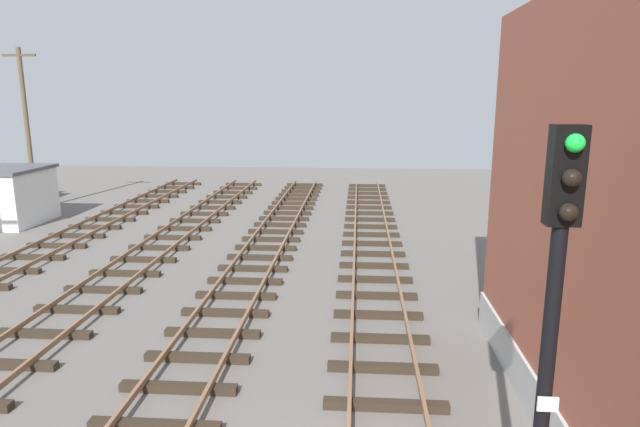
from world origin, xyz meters
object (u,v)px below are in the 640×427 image
(control_hut, at_px, (11,196))
(parked_car_blue, at_px, (14,185))
(signal_mast, at_px, (552,317))
(utility_pole_far, at_px, (27,127))

(control_hut, xyz_separation_m, parked_car_blue, (-3.95, 6.17, -0.49))
(signal_mast, distance_m, control_hut, 26.87)
(parked_car_blue, bearing_deg, utility_pole_far, -42.44)
(control_hut, height_order, utility_pole_far, utility_pole_far)
(signal_mast, relative_size, parked_car_blue, 1.38)
(signal_mast, bearing_deg, utility_pole_far, 132.24)
(signal_mast, distance_m, utility_pole_far, 29.92)
(parked_car_blue, relative_size, utility_pole_far, 0.49)
(signal_mast, height_order, utility_pole_far, utility_pole_far)
(signal_mast, relative_size, utility_pole_far, 0.67)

